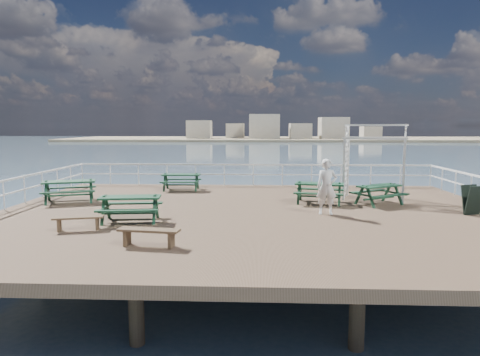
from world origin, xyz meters
name	(u,v)px	position (x,y,z in m)	size (l,w,h in m)	color
ground	(250,216)	(0.00, 0.00, -0.15)	(18.00, 14.00, 0.30)	brown
sea_backdrop	(295,136)	(12.54, 134.07, -0.51)	(300.00, 300.00, 9.20)	#476277
railing	(250,179)	(-0.07, 2.57, 0.87)	(17.77, 13.76, 1.10)	white
picnic_table_a	(69,187)	(-7.24, 1.75, 0.61)	(2.38, 2.15, 0.96)	#163E25
picnic_table_b	(181,178)	(-3.37, 5.09, 0.55)	(1.81, 1.48, 0.86)	#163E25
picnic_table_c	(379,190)	(4.90, 1.71, 0.55)	(2.23, 2.11, 0.85)	#163E25
picnic_table_d	(130,203)	(-3.77, -1.58, 0.58)	(2.05, 1.73, 0.91)	#163E25
picnic_table_e	(319,189)	(2.65, 1.91, 0.58)	(2.10, 1.82, 0.90)	#163E25
flat_bench_near	(78,220)	(-4.94, -2.81, 0.30)	(1.44, 0.66, 0.40)	brown
flat_bench_far	(149,233)	(-2.46, -4.38, 0.34)	(1.60, 0.57, 0.45)	brown
trellis_arbor	(374,166)	(5.00, 2.88, 1.37)	(2.77, 2.04, 3.08)	white
sandwich_board	(472,200)	(7.55, -0.06, 0.50)	(0.73, 0.63, 1.03)	black
person	(327,187)	(2.60, -0.19, 0.95)	(0.69, 0.45, 1.90)	silver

